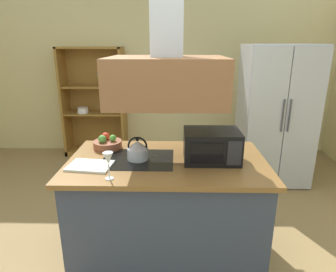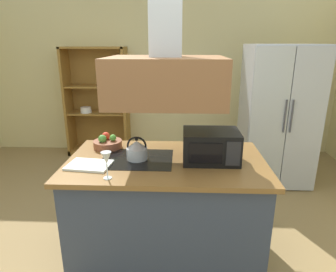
# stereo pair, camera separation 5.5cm
# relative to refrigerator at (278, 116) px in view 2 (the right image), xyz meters

# --- Properties ---
(ground_plane) EXTENTS (7.80, 7.80, 0.00)m
(ground_plane) POSITION_rel_refrigerator_xyz_m (-1.66, -1.81, -0.92)
(ground_plane) COLOR olive
(wall_back) EXTENTS (6.00, 0.12, 2.70)m
(wall_back) POSITION_rel_refrigerator_xyz_m (-1.66, 1.19, 0.43)
(wall_back) COLOR beige
(wall_back) RESTS_ON ground
(kitchen_island) EXTENTS (1.67, 0.98, 0.90)m
(kitchen_island) POSITION_rel_refrigerator_xyz_m (-1.41, -1.55, -0.46)
(kitchen_island) COLOR #374051
(kitchen_island) RESTS_ON ground
(range_hood) EXTENTS (0.90, 0.70, 1.31)m
(range_hood) POSITION_rel_refrigerator_xyz_m (-1.41, -1.55, 0.78)
(range_hood) COLOR brown
(refrigerator) EXTENTS (0.90, 0.77, 1.83)m
(refrigerator) POSITION_rel_refrigerator_xyz_m (0.00, 0.00, 0.00)
(refrigerator) COLOR #B4B7C0
(refrigerator) RESTS_ON ground
(dish_cabinet) EXTENTS (1.02, 0.40, 1.79)m
(dish_cabinet) POSITION_rel_refrigerator_xyz_m (-2.69, 0.98, -0.13)
(dish_cabinet) COLOR olive
(dish_cabinet) RESTS_ON ground
(kettle) EXTENTS (0.18, 0.18, 0.20)m
(kettle) POSITION_rel_refrigerator_xyz_m (-1.66, -1.55, 0.07)
(kettle) COLOR #B3B9C3
(kettle) RESTS_ON kitchen_island
(cutting_board) EXTENTS (0.37, 0.28, 0.02)m
(cutting_board) POSITION_rel_refrigerator_xyz_m (-2.02, -1.71, -0.01)
(cutting_board) COLOR white
(cutting_board) RESTS_ON kitchen_island
(microwave) EXTENTS (0.46, 0.35, 0.26)m
(microwave) POSITION_rel_refrigerator_xyz_m (-1.04, -1.55, 0.11)
(microwave) COLOR black
(microwave) RESTS_ON kitchen_island
(wine_glass_on_counter) EXTENTS (0.08, 0.08, 0.21)m
(wine_glass_on_counter) POSITION_rel_refrigerator_xyz_m (-1.82, -1.93, 0.14)
(wine_glass_on_counter) COLOR silver
(wine_glass_on_counter) RESTS_ON kitchen_island
(fruit_bowl) EXTENTS (0.27, 0.27, 0.14)m
(fruit_bowl) POSITION_rel_refrigerator_xyz_m (-1.98, -1.27, 0.03)
(fruit_bowl) COLOR brown
(fruit_bowl) RESTS_ON kitchen_island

